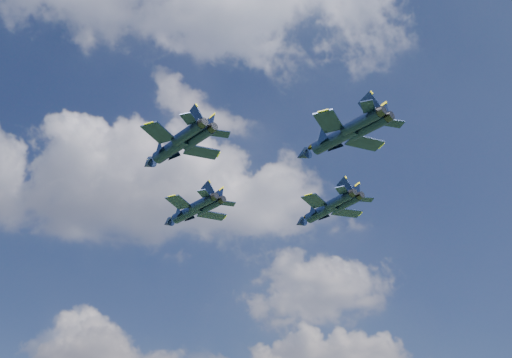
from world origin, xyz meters
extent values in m
cylinder|color=black|center=(-17.09, 12.77, 61.58)|extent=(6.96, 7.49, 1.71)
cone|color=black|center=(-20.75, 16.87, 61.58)|extent=(2.84, 2.91, 1.61)
ellipsoid|color=brown|center=(-19.18, 15.10, 62.10)|extent=(2.50, 2.64, 0.78)
cube|color=black|center=(-18.37, 9.08, 61.58)|extent=(4.14, 5.00, 0.17)
cube|color=black|center=(-13.28, 13.63, 61.58)|extent=(4.94, 3.79, 0.17)
cube|color=black|center=(-14.32, 5.97, 61.58)|extent=(2.12, 2.63, 0.13)
cube|color=black|center=(-10.64, 9.25, 61.58)|extent=(2.55, 1.92, 0.13)
cube|color=black|center=(-13.76, 7.48, 62.90)|extent=(2.36, 1.74, 2.85)
cube|color=black|center=(-12.21, 8.87, 62.90)|extent=(1.67, 2.52, 2.85)
cylinder|color=black|center=(-18.06, -8.04, 60.86)|extent=(6.98, 7.84, 1.75)
cone|color=black|center=(-21.70, -3.72, 60.86)|extent=(2.90, 3.00, 1.66)
ellipsoid|color=brown|center=(-20.13, -5.58, 61.40)|extent=(2.52, 2.75, 0.80)
cube|color=black|center=(-19.49, -11.79, 60.86)|extent=(4.34, 5.14, 0.18)
cube|color=black|center=(-14.12, -7.27, 60.86)|extent=(5.04, 3.80, 0.18)
cube|color=black|center=(-15.42, -15.11, 60.86)|extent=(2.23, 2.71, 0.14)
cube|color=black|center=(-11.55, -11.85, 60.86)|extent=(2.59, 1.92, 0.14)
cube|color=black|center=(-14.80, -13.57, 62.23)|extent=(2.37, 1.86, 2.93)
cube|color=black|center=(-13.16, -12.19, 62.23)|extent=(1.71, 2.62, 2.93)
cylinder|color=black|center=(5.01, 13.86, 62.79)|extent=(6.63, 8.40, 1.80)
cone|color=black|center=(1.68, 18.61, 62.79)|extent=(2.88, 3.10, 1.70)
ellipsoid|color=brown|center=(3.11, 16.56, 63.34)|extent=(2.44, 2.90, 0.82)
cube|color=black|center=(3.20, 10.16, 62.79)|extent=(4.68, 5.27, 0.18)
cube|color=black|center=(9.10, 14.28, 62.79)|extent=(5.06, 3.56, 0.18)
cube|color=black|center=(7.06, 6.39, 62.79)|extent=(2.43, 2.82, 0.14)
cube|color=black|center=(11.32, 9.37, 62.79)|extent=(2.56, 1.78, 0.14)
cube|color=black|center=(7.83, 7.91, 64.19)|extent=(2.27, 2.10, 3.01)
cube|color=black|center=(9.63, 9.17, 64.19)|extent=(1.73, 2.80, 3.01)
cylinder|color=black|center=(3.12, -12.38, 60.13)|extent=(7.21, 7.83, 1.78)
cone|color=black|center=(-0.67, -8.09, 60.13)|extent=(2.96, 3.03, 1.68)
ellipsoid|color=brown|center=(0.96, -9.94, 60.68)|extent=(2.59, 2.76, 0.81)
cube|color=black|center=(1.76, -16.21, 60.13)|extent=(4.33, 5.21, 0.18)
cube|color=black|center=(7.09, -11.51, 60.13)|extent=(5.13, 3.93, 0.18)
cube|color=black|center=(5.96, -19.48, 60.13)|extent=(2.22, 2.74, 0.14)
cube|color=black|center=(9.81, -16.08, 60.13)|extent=(2.65, 1.99, 0.14)
cube|color=black|center=(6.55, -17.91, 61.52)|extent=(2.44, 1.83, 2.97)
cube|color=black|center=(8.18, -16.47, 61.52)|extent=(1.74, 2.63, 2.97)
camera|label=1|loc=(-9.54, -80.80, 15.80)|focal=45.00mm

